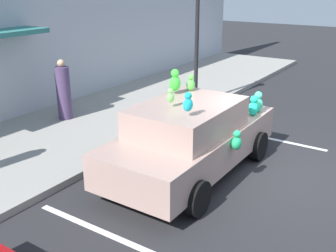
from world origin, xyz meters
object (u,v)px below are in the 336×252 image
plush_covered_car (192,137)px  pedestrian_near_shopfront (64,92)px  teddy_bear_on_sidewalk (136,119)px  street_lamp_post (197,26)px

plush_covered_car → pedestrian_near_shopfront: (0.73, 4.48, 0.10)m
teddy_bear_on_sidewalk → street_lamp_post: size_ratio=0.18×
street_lamp_post → teddy_bear_on_sidewalk: bearing=179.3°
plush_covered_car → pedestrian_near_shopfront: size_ratio=2.68×
street_lamp_post → pedestrian_near_shopfront: street_lamp_post is taller
plush_covered_car → street_lamp_post: size_ratio=1.15×
plush_covered_car → street_lamp_post: bearing=28.8°
plush_covered_car → street_lamp_post: 4.87m
plush_covered_car → teddy_bear_on_sidewalk: bearing=64.9°
teddy_bear_on_sidewalk → pedestrian_near_shopfront: bearing=97.9°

